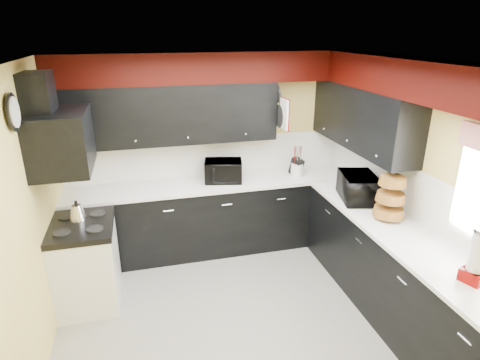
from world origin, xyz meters
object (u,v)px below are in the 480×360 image
Objects in this scene: toaster_oven at (223,171)px; kettle at (77,212)px; microwave at (358,187)px; knife_block at (296,167)px; utensil_crock at (297,170)px.

kettle is (-1.66, -0.64, -0.08)m from toaster_oven.
microwave is (1.33, -0.95, 0.01)m from toaster_oven.
knife_block reaches higher than kettle.
knife_block is (0.97, -0.03, -0.02)m from toaster_oven.
utensil_crock is (-0.37, 0.90, -0.06)m from microwave.
utensil_crock is 0.04m from knife_block.
microwave is 2.32× the size of knife_block.
kettle is (-2.63, -0.59, -0.03)m from utensil_crock.
toaster_oven is 1.78m from kettle.
microwave reaches higher than toaster_oven.
knife_block is (-0.37, 0.92, -0.03)m from microwave.
knife_block reaches higher than utensil_crock.
microwave reaches higher than utensil_crock.
utensil_crock is 0.74× the size of knife_block.
kettle is at bearing -146.38° from toaster_oven.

